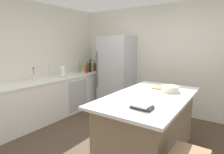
{
  "coord_description": "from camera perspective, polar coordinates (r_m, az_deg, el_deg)",
  "views": [
    {
      "loc": [
        1.36,
        -2.16,
        1.67
      ],
      "look_at": [
        -0.78,
        0.96,
        1.0
      ],
      "focal_mm": 29.46,
      "sensor_mm": 36.0,
      "label": 1
    }
  ],
  "objects": [
    {
      "name": "wall_rear",
      "position": [
        4.63,
        17.26,
        5.03
      ],
      "size": [
        6.0,
        0.1,
        2.6
      ],
      "primitive_type": "cube",
      "color": "silver",
      "rests_on": "ground_plane"
    },
    {
      "name": "wall_left",
      "position": [
        4.39,
        -26.04,
        4.2
      ],
      "size": [
        0.1,
        6.0,
        2.6
      ],
      "primitive_type": "cube",
      "color": "silver",
      "rests_on": "ground_plane"
    },
    {
      "name": "counter_run_left",
      "position": [
        4.57,
        -16.6,
        -5.78
      ],
      "size": [
        0.64,
        3.07,
        0.91
      ],
      "color": "silver",
      "rests_on": "ground_plane"
    },
    {
      "name": "kitchen_island",
      "position": [
        2.94,
        11.38,
        -14.29
      ],
      "size": [
        1.05,
        1.91,
        0.93
      ],
      "color": "#8E755B",
      "rests_on": "ground_plane"
    },
    {
      "name": "refrigerator",
      "position": [
        4.83,
        1.5,
        1.36
      ],
      "size": [
        0.82,
        0.74,
        1.88
      ],
      "color": "#B7BABF",
      "rests_on": "ground_plane"
    },
    {
      "name": "sink_faucet",
      "position": [
        4.39,
        -18.99,
        1.58
      ],
      "size": [
        0.15,
        0.05,
        0.3
      ],
      "color": "silver",
      "rests_on": "counter_run_left"
    },
    {
      "name": "flower_vase",
      "position": [
        4.17,
        -23.07,
        0.2
      ],
      "size": [
        0.07,
        0.07,
        0.31
      ],
      "color": "silver",
      "rests_on": "counter_run_left"
    },
    {
      "name": "paper_towel_roll",
      "position": [
        4.51,
        -15.0,
        1.69
      ],
      "size": [
        0.14,
        0.14,
        0.31
      ],
      "color": "gray",
      "rests_on": "counter_run_left"
    },
    {
      "name": "syrup_bottle",
      "position": [
        5.45,
        -5.33,
        3.27
      ],
      "size": [
        0.07,
        0.07,
        0.32
      ],
      "color": "#5B3319",
      "rests_on": "counter_run_left"
    },
    {
      "name": "gin_bottle",
      "position": [
        5.41,
        -6.34,
        3.4
      ],
      "size": [
        0.08,
        0.08,
        0.34
      ],
      "color": "#8CB79E",
      "rests_on": "counter_run_left"
    },
    {
      "name": "soda_bottle",
      "position": [
        5.29,
        -6.46,
        3.21
      ],
      "size": [
        0.08,
        0.08,
        0.33
      ],
      "color": "silver",
      "rests_on": "counter_run_left"
    },
    {
      "name": "wine_bottle",
      "position": [
        5.2,
        -6.84,
        3.16
      ],
      "size": [
        0.08,
        0.08,
        0.35
      ],
      "color": "#19381E",
      "rests_on": "counter_run_left"
    },
    {
      "name": "whiskey_bottle",
      "position": [
        5.13,
        -7.57,
        2.81
      ],
      "size": [
        0.08,
        0.08,
        0.29
      ],
      "color": "brown",
      "rests_on": "counter_run_left"
    },
    {
      "name": "hot_sauce_bottle",
      "position": [
        5.04,
        -8.04,
        2.21
      ],
      "size": [
        0.05,
        0.05,
        0.21
      ],
      "color": "red",
      "rests_on": "counter_run_left"
    },
    {
      "name": "olive_oil_bottle",
      "position": [
        5.07,
        -9.98,
        2.63
      ],
      "size": [
        0.06,
        0.06,
        0.29
      ],
      "color": "olive",
      "rests_on": "counter_run_left"
    },
    {
      "name": "cookbook_stack",
      "position": [
        2.21,
        9.29,
        -8.96
      ],
      "size": [
        0.25,
        0.2,
        0.06
      ],
      "color": "#2D2D33",
      "rests_on": "kitchen_island"
    },
    {
      "name": "mixing_bowl",
      "position": [
        3.07,
        17.59,
        -3.52
      ],
      "size": [
        0.28,
        0.28,
        0.1
      ],
      "color": "silver",
      "rests_on": "kitchen_island"
    },
    {
      "name": "cutting_board",
      "position": [
        3.25,
        15.38,
        -3.36
      ],
      "size": [
        0.28,
        0.23,
        0.02
      ],
      "color": "#9E7042",
      "rests_on": "kitchen_island"
    }
  ]
}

